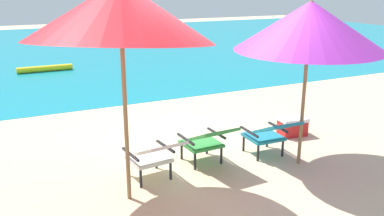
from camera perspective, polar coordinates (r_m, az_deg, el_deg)
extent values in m
plane|color=#CCB78E|center=(9.70, -9.42, 1.39)|extent=(40.00, 40.00, 0.00)
cube|color=teal|center=(17.77, -17.27, 7.84)|extent=(40.00, 18.00, 0.01)
cylinder|color=yellow|center=(13.22, -19.69, 5.17)|extent=(1.60, 0.18, 0.18)
cube|color=silver|center=(5.62, -6.03, -6.96)|extent=(0.57, 0.55, 0.04)
cube|color=silver|center=(5.22, -4.34, -5.65)|extent=(0.57, 0.57, 0.27)
cylinder|color=black|center=(5.78, -8.89, -8.03)|extent=(0.04, 0.04, 0.26)
cylinder|color=black|center=(5.94, -4.97, -7.15)|extent=(0.04, 0.04, 0.26)
cylinder|color=black|center=(5.43, -7.11, -9.65)|extent=(0.04, 0.04, 0.26)
cylinder|color=black|center=(5.61, -2.99, -8.65)|extent=(0.04, 0.04, 0.26)
cube|color=black|center=(5.48, -8.53, -6.35)|extent=(0.08, 0.50, 0.03)
cube|color=black|center=(5.68, -3.70, -5.32)|extent=(0.08, 0.50, 0.03)
cube|color=#338E3D|center=(6.09, 1.29, -4.97)|extent=(0.54, 0.52, 0.04)
cube|color=#338E3D|center=(5.70, 3.13, -3.65)|extent=(0.54, 0.54, 0.27)
cylinder|color=black|center=(6.22, -1.45, -5.98)|extent=(0.04, 0.04, 0.26)
cylinder|color=black|center=(6.41, 2.08, -5.26)|extent=(0.04, 0.04, 0.26)
cylinder|color=black|center=(5.88, 0.42, -7.37)|extent=(0.04, 0.04, 0.26)
cylinder|color=black|center=(6.08, 4.08, -6.55)|extent=(0.04, 0.04, 0.26)
cube|color=black|center=(5.93, -0.89, -4.33)|extent=(0.05, 0.50, 0.03)
cube|color=black|center=(6.17, 3.41, -3.50)|extent=(0.05, 0.50, 0.03)
cube|color=teal|center=(6.45, 9.85, -3.93)|extent=(0.54, 0.52, 0.04)
cube|color=teal|center=(6.08, 11.85, -2.66)|extent=(0.54, 0.53, 0.27)
cylinder|color=black|center=(6.56, 7.16, -4.86)|extent=(0.04, 0.04, 0.26)
cylinder|color=black|center=(6.78, 10.37, -4.27)|extent=(0.04, 0.04, 0.26)
cylinder|color=black|center=(6.23, 9.13, -6.15)|extent=(0.04, 0.04, 0.26)
cylinder|color=black|center=(6.47, 12.44, -5.47)|extent=(0.04, 0.04, 0.26)
cube|color=black|center=(6.28, 7.91, -3.27)|extent=(0.05, 0.50, 0.03)
cube|color=black|center=(6.55, 11.80, -2.60)|extent=(0.05, 0.50, 0.03)
cylinder|color=olive|center=(4.86, -9.14, -2.14)|extent=(0.05, 0.05, 1.95)
cone|color=red|center=(4.62, -9.88, 12.99)|extent=(2.96, 2.97, 0.86)
cylinder|color=olive|center=(6.04, 15.09, 0.04)|extent=(0.05, 0.05, 1.71)
cone|color=purple|center=(5.83, 15.95, 10.92)|extent=(2.86, 2.85, 0.69)
sphere|color=#4C3823|center=(5.81, 16.19, 13.81)|extent=(0.07, 0.07, 0.07)
cube|color=red|center=(7.39, 13.72, -2.70)|extent=(0.49, 0.36, 0.26)
cube|color=white|center=(7.34, 13.81, -1.52)|extent=(0.51, 0.38, 0.06)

